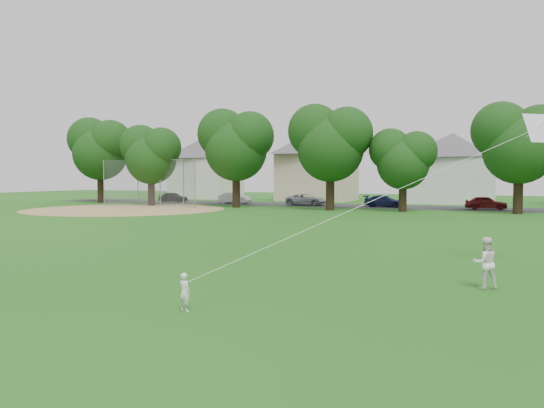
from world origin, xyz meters
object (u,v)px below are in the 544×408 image
at_px(toddler, 184,292).
at_px(baseball_backstop, 157,183).
at_px(older_boy, 485,263).
at_px(kite, 394,191).

height_order(toddler, baseball_backstop, baseball_backstop).
bearing_deg(baseball_backstop, older_boy, -41.96).
bearing_deg(toddler, kite, -112.35).
distance_m(toddler, kite, 6.39).
bearing_deg(toddler, older_boy, -123.13).
bearing_deg(toddler, baseball_backstop, -37.29).
relative_size(older_boy, kite, 0.11).
bearing_deg(older_boy, baseball_backstop, -67.64).
bearing_deg(kite, toddler, -127.88).
distance_m(kite, baseball_backstop, 41.15).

